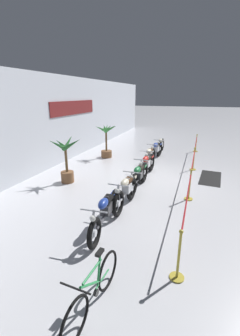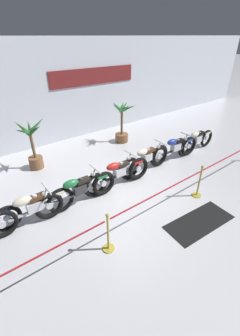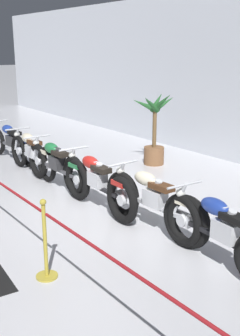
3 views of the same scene
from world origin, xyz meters
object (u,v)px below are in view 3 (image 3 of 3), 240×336
Objects in this scene: motorcycle_green_2 at (56,166)px; motorcycle_cream_4 at (153,202)px; motorcycle_red_3 at (96,183)px; potted_palm_right_of_row at (154,131)px; motorcycle_blue_0 at (12,142)px; stanchion_mid_right at (46,251)px; motorcycle_blue_5 at (223,235)px; motorcycle_cream_1 at (32,153)px.

motorcycle_cream_4 is at bearing 4.53° from motorcycle_green_2.
potted_palm_right_of_row is at bearing 120.37° from motorcycle_red_3.
motorcycle_red_3 is 1.35m from motorcycle_cream_4.
stanchion_mid_right is (5.71, -1.93, -0.11)m from motorcycle_blue_0.
motorcycle_blue_0 is at bearing -132.45° from potted_palm_right_of_row.
potted_palm_right_of_row is (-4.42, 2.66, 0.35)m from motorcycle_blue_5.
motorcycle_red_3 reaches higher than motorcycle_blue_0.
stanchion_mid_right is (1.63, -1.82, -0.12)m from motorcycle_red_3.
motorcycle_cream_1 is at bearing -110.63° from potted_palm_right_of_row.
motorcycle_green_2 is at bearing 149.73° from stanchion_mid_right.
motorcycle_red_3 is 1.06× the size of motorcycle_cream_4.
motorcycle_green_2 is at bearing -178.52° from motorcycle_red_3.
motorcycle_red_3 is 1.33× the size of potted_palm_right_of_row.
motorcycle_green_2 is at bearing -3.14° from motorcycle_blue_0.
motorcycle_cream_1 is 1.25m from motorcycle_green_2.
motorcycle_blue_0 is 2.66m from motorcycle_green_2.
motorcycle_blue_5 reaches higher than motorcycle_cream_1.
motorcycle_cream_1 is 0.93× the size of motorcycle_red_3.
motorcycle_blue_5 is (4.22, 0.17, 0.00)m from motorcycle_green_2.
motorcycle_blue_5 is at bearing 59.22° from stanchion_mid_right.
stanchion_mid_right reaches higher than motorcycle_red_3.
motorcycle_green_2 is 1.02× the size of motorcycle_red_3.
motorcycle_blue_5 is 5.17m from potted_palm_right_of_row.
motorcycle_cream_4 reaches higher than motorcycle_green_2.
motorcycle_blue_0 is 1.29× the size of potted_palm_right_of_row.
motorcycle_cream_1 is at bearing -4.13° from motorcycle_blue_0.
motorcycle_blue_5 is at bearing 0.17° from motorcycle_blue_0.
motorcycle_blue_5 is (1.45, -0.05, 0.00)m from motorcycle_cream_4.
motorcycle_cream_4 reaches higher than motorcycle_blue_0.
motorcycle_cream_4 is 2.18× the size of stanchion_mid_right.
motorcycle_green_2 reaches higher than motorcycle_blue_0.
motorcycle_red_3 is at bearing -59.63° from potted_palm_right_of_row.
motorcycle_cream_1 is at bearing 179.84° from motorcycle_red_3.
motorcycle_cream_4 is 1.26× the size of potted_palm_right_of_row.
potted_palm_right_of_row reaches higher than motorcycle_green_2.
motorcycle_blue_0 is 6.03m from stanchion_mid_right.
potted_palm_right_of_row is (2.45, 2.68, 0.36)m from motorcycle_blue_0.
motorcycle_blue_0 is at bearing -179.83° from motorcycle_blue_5.
motorcycle_blue_5 is at bearing -2.07° from motorcycle_cream_4.
motorcycle_green_2 reaches higher than motorcycle_cream_1.
potted_palm_right_of_row is at bearing 138.79° from motorcycle_cream_4.
motorcycle_cream_1 is 0.91× the size of motorcycle_green_2.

